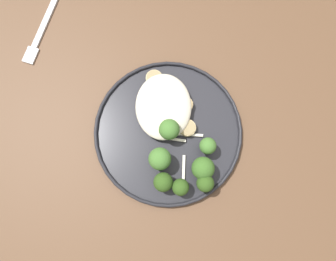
{
  "coord_description": "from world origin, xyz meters",
  "views": [
    {
      "loc": [
        0.13,
        0.03,
        1.33
      ],
      "look_at": [
        0.02,
        0.03,
        0.76
      ],
      "focal_mm": 32.14,
      "sensor_mm": 36.0,
      "label": 1
    }
  ],
  "objects_px": {
    "seared_scallop_tiny_bay": "(187,128)",
    "seared_scallop_center_golden": "(177,114)",
    "seared_scallop_on_noodles": "(154,78)",
    "dinner_fork": "(43,27)",
    "seared_scallop_half_hidden": "(170,100)",
    "broccoli_floret_small_sprig": "(160,159)",
    "broccoli_floret_tall_stalk": "(208,146)",
    "broccoli_floret_split_head": "(205,183)",
    "seared_scallop_right_edge": "(160,114)",
    "broccoli_floret_beside_noodles": "(169,130)",
    "broccoli_floret_rear_charred": "(180,187)",
    "seared_scallop_rear_pale": "(184,105)",
    "dinner_plate": "(168,132)",
    "broccoli_floret_left_leaning": "(163,182)",
    "broccoli_floret_center_pile": "(203,168)",
    "seared_scallop_tilted_round": "(179,96)"
  },
  "relations": [
    {
      "from": "dinner_fork",
      "to": "seared_scallop_half_hidden",
      "type": "bearing_deg",
      "value": 57.15
    },
    {
      "from": "broccoli_floret_left_leaning",
      "to": "dinner_fork",
      "type": "height_order",
      "value": "broccoli_floret_left_leaning"
    },
    {
      "from": "broccoli_floret_left_leaning",
      "to": "broccoli_floret_tall_stalk",
      "type": "distance_m",
      "value": 0.1
    },
    {
      "from": "dinner_plate",
      "to": "broccoli_floret_center_pile",
      "type": "xyz_separation_m",
      "value": [
        0.08,
        0.06,
        0.04
      ]
    },
    {
      "from": "seared_scallop_right_edge",
      "to": "broccoli_floret_center_pile",
      "type": "bearing_deg",
      "value": 35.47
    },
    {
      "from": "seared_scallop_on_noodles",
      "to": "dinner_fork",
      "type": "xyz_separation_m",
      "value": [
        -0.13,
        -0.24,
        -0.02
      ]
    },
    {
      "from": "dinner_plate",
      "to": "broccoli_floret_center_pile",
      "type": "relative_size",
      "value": 5.1
    },
    {
      "from": "broccoli_floret_small_sprig",
      "to": "broccoli_floret_tall_stalk",
      "type": "xyz_separation_m",
      "value": [
        -0.02,
        0.09,
        -0.0
      ]
    },
    {
      "from": "seared_scallop_on_noodles",
      "to": "broccoli_floret_rear_charred",
      "type": "height_order",
      "value": "broccoli_floret_rear_charred"
    },
    {
      "from": "broccoli_floret_split_head",
      "to": "broccoli_floret_rear_charred",
      "type": "height_order",
      "value": "broccoli_floret_split_head"
    },
    {
      "from": "broccoli_floret_tall_stalk",
      "to": "broccoli_floret_rear_charred",
      "type": "bearing_deg",
      "value": -35.32
    },
    {
      "from": "broccoli_floret_small_sprig",
      "to": "broccoli_floret_center_pile",
      "type": "relative_size",
      "value": 1.03
    },
    {
      "from": "dinner_fork",
      "to": "broccoli_floret_center_pile",
      "type": "bearing_deg",
      "value": 46.37
    },
    {
      "from": "dinner_plate",
      "to": "broccoli_floret_left_leaning",
      "type": "xyz_separation_m",
      "value": [
        0.1,
        -0.01,
        0.03
      ]
    },
    {
      "from": "seared_scallop_right_edge",
      "to": "seared_scallop_tilted_round",
      "type": "height_order",
      "value": "same"
    },
    {
      "from": "seared_scallop_tiny_bay",
      "to": "seared_scallop_tilted_round",
      "type": "distance_m",
      "value": 0.07
    },
    {
      "from": "seared_scallop_right_edge",
      "to": "seared_scallop_rear_pale",
      "type": "distance_m",
      "value": 0.05
    },
    {
      "from": "seared_scallop_half_hidden",
      "to": "seared_scallop_center_golden",
      "type": "bearing_deg",
      "value": 26.96
    },
    {
      "from": "seared_scallop_tiny_bay",
      "to": "seared_scallop_on_noodles",
      "type": "relative_size",
      "value": 0.97
    },
    {
      "from": "seared_scallop_half_hidden",
      "to": "broccoli_floret_tall_stalk",
      "type": "xyz_separation_m",
      "value": [
        0.1,
        0.07,
        0.02
      ]
    },
    {
      "from": "dinner_plate",
      "to": "seared_scallop_tilted_round",
      "type": "bearing_deg",
      "value": 161.03
    },
    {
      "from": "seared_scallop_right_edge",
      "to": "dinner_fork",
      "type": "xyz_separation_m",
      "value": [
        -0.2,
        -0.25,
        -0.02
      ]
    },
    {
      "from": "seared_scallop_on_noodles",
      "to": "dinner_fork",
      "type": "distance_m",
      "value": 0.27
    },
    {
      "from": "dinner_plate",
      "to": "dinner_fork",
      "type": "relative_size",
      "value": 1.59
    },
    {
      "from": "broccoli_floret_beside_noodles",
      "to": "broccoli_floret_small_sprig",
      "type": "height_order",
      "value": "broccoli_floret_small_sprig"
    },
    {
      "from": "dinner_plate",
      "to": "broccoli_floret_tall_stalk",
      "type": "xyz_separation_m",
      "value": [
        0.03,
        0.07,
        0.03
      ]
    },
    {
      "from": "broccoli_floret_split_head",
      "to": "broccoli_floret_rear_charred",
      "type": "distance_m",
      "value": 0.04
    },
    {
      "from": "broccoli_floret_beside_noodles",
      "to": "broccoli_floret_center_pile",
      "type": "relative_size",
      "value": 0.98
    },
    {
      "from": "dinner_plate",
      "to": "seared_scallop_on_noodles",
      "type": "bearing_deg",
      "value": -166.64
    },
    {
      "from": "seared_scallop_rear_pale",
      "to": "seared_scallop_right_edge",
      "type": "bearing_deg",
      "value": -70.01
    },
    {
      "from": "seared_scallop_right_edge",
      "to": "seared_scallop_rear_pale",
      "type": "xyz_separation_m",
      "value": [
        -0.02,
        0.05,
        -0.0
      ]
    },
    {
      "from": "broccoli_floret_split_head",
      "to": "dinner_fork",
      "type": "relative_size",
      "value": 0.28
    },
    {
      "from": "seared_scallop_half_hidden",
      "to": "dinner_fork",
      "type": "height_order",
      "value": "seared_scallop_half_hidden"
    },
    {
      "from": "seared_scallop_center_golden",
      "to": "broccoli_floret_beside_noodles",
      "type": "distance_m",
      "value": 0.04
    },
    {
      "from": "seared_scallop_rear_pale",
      "to": "broccoli_floret_tall_stalk",
      "type": "height_order",
      "value": "broccoli_floret_tall_stalk"
    },
    {
      "from": "seared_scallop_tiny_bay",
      "to": "seared_scallop_rear_pale",
      "type": "distance_m",
      "value": 0.05
    },
    {
      "from": "broccoli_floret_split_head",
      "to": "broccoli_floret_center_pile",
      "type": "height_order",
      "value": "broccoli_floret_center_pile"
    },
    {
      "from": "seared_scallop_tiny_bay",
      "to": "seared_scallop_center_golden",
      "type": "bearing_deg",
      "value": -146.27
    },
    {
      "from": "seared_scallop_center_golden",
      "to": "dinner_fork",
      "type": "distance_m",
      "value": 0.35
    },
    {
      "from": "broccoli_floret_tall_stalk",
      "to": "broccoli_floret_split_head",
      "type": "height_order",
      "value": "broccoli_floret_split_head"
    },
    {
      "from": "seared_scallop_half_hidden",
      "to": "broccoli_floret_beside_noodles",
      "type": "relative_size",
      "value": 0.61
    },
    {
      "from": "broccoli_floret_rear_charred",
      "to": "seared_scallop_right_edge",
      "type": "bearing_deg",
      "value": -165.71
    },
    {
      "from": "broccoli_floret_beside_noodles",
      "to": "dinner_fork",
      "type": "xyz_separation_m",
      "value": [
        -0.24,
        -0.27,
        -0.04
      ]
    },
    {
      "from": "seared_scallop_right_edge",
      "to": "broccoli_floret_split_head",
      "type": "xyz_separation_m",
      "value": [
        0.13,
        0.08,
        0.02
      ]
    },
    {
      "from": "seared_scallop_center_golden",
      "to": "seared_scallop_half_hidden",
      "type": "bearing_deg",
      "value": -153.04
    },
    {
      "from": "seared_scallop_tiny_bay",
      "to": "seared_scallop_half_hidden",
      "type": "xyz_separation_m",
      "value": [
        -0.06,
        -0.03,
        0.0
      ]
    },
    {
      "from": "broccoli_floret_small_sprig",
      "to": "broccoli_floret_split_head",
      "type": "xyz_separation_m",
      "value": [
        0.05,
        0.08,
        -0.0
      ]
    },
    {
      "from": "seared_scallop_rear_pale",
      "to": "broccoli_floret_rear_charred",
      "type": "relative_size",
      "value": 0.73
    },
    {
      "from": "broccoli_floret_split_head",
      "to": "broccoli_floret_beside_noodles",
      "type": "bearing_deg",
      "value": -147.87
    },
    {
      "from": "dinner_fork",
      "to": "seared_scallop_center_golden",
      "type": "bearing_deg",
      "value": 54.44
    }
  ]
}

